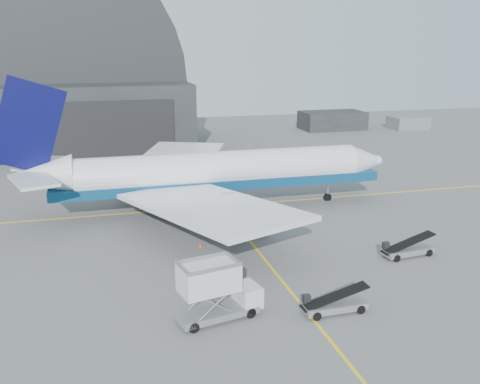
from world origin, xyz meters
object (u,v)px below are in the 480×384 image
object	(u,v)px
catering_truck	(216,291)
belt_loader_b	(407,250)
belt_loader_a	(334,305)
airliner	(205,173)
pushback_tug	(250,228)

from	to	relation	value
catering_truck	belt_loader_b	size ratio (longest dim) A/B	1.21
belt_loader_a	belt_loader_b	xyz separation A→B (m)	(10.96, 8.05, 0.02)
catering_truck	belt_loader_a	xyz separation A→B (m)	(8.38, -1.24, -1.51)
belt_loader_a	belt_loader_b	size ratio (longest dim) A/B	0.96
airliner	belt_loader_b	xyz separation A→B (m)	(14.94, -18.47, -3.82)
airliner	belt_loader_a	xyz separation A→B (m)	(3.98, -26.51, -3.84)
airliner	belt_loader_a	distance (m)	27.08
belt_loader_b	belt_loader_a	bearing A→B (deg)	-149.99
pushback_tug	belt_loader_b	xyz separation A→B (m)	(12.22, -9.26, -0.01)
catering_truck	belt_loader_b	world-z (taller)	catering_truck
airliner	belt_loader_a	bearing A→B (deg)	-81.47
airliner	pushback_tug	bearing A→B (deg)	-73.53
belt_loader_b	catering_truck	bearing A→B (deg)	-166.88
airliner	belt_loader_b	distance (m)	24.06
belt_loader_a	pushback_tug	bearing A→B (deg)	92.59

